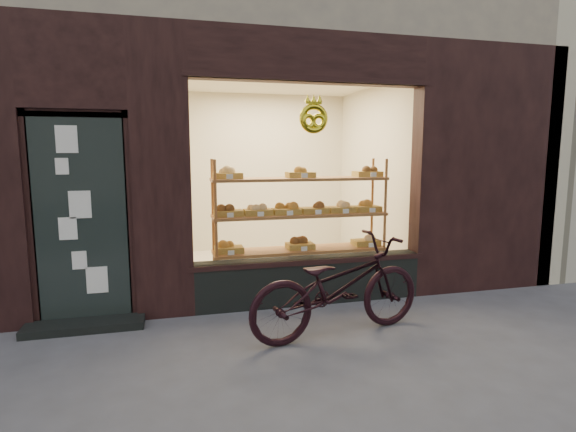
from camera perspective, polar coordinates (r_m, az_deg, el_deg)
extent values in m
plane|color=slate|center=(3.51, 6.15, -22.42)|extent=(90.00, 90.00, 0.00)
cube|color=black|center=(5.39, 2.77, -8.11)|extent=(2.70, 0.25, 0.55)
cube|color=#212928|center=(5.02, -24.74, -0.43)|extent=(0.90, 0.04, 2.15)
cube|color=black|center=(5.12, -24.35, -12.52)|extent=(1.15, 0.35, 0.08)
torus|color=yellow|center=(5.09, 3.27, 12.25)|extent=(0.33, 0.07, 0.33)
cube|color=#8F583B|center=(5.85, 1.52, -9.11)|extent=(2.20, 0.45, 0.04)
cube|color=#8F583B|center=(5.72, 1.54, -4.32)|extent=(2.20, 0.45, 0.03)
cube|color=#8F583B|center=(5.64, 1.55, 0.15)|extent=(2.20, 0.45, 0.04)
cube|color=#8F583B|center=(5.60, 1.57, 4.71)|extent=(2.20, 0.45, 0.04)
cylinder|color=#8F583B|center=(5.28, -9.11, -2.14)|extent=(0.04, 0.04, 1.70)
cylinder|color=#8F583B|center=(5.87, 12.18, -1.20)|extent=(0.04, 0.04, 1.70)
cylinder|color=#8F583B|center=(5.67, -9.47, -1.46)|extent=(0.04, 0.04, 1.70)
cylinder|color=#8F583B|center=(6.22, 10.58, -0.65)|extent=(0.04, 0.04, 1.70)
cube|color=brown|center=(5.54, -7.48, -4.25)|extent=(0.34, 0.24, 0.07)
sphere|color=#A06123|center=(5.52, -7.50, -3.39)|extent=(0.11, 0.11, 0.11)
cube|color=white|center=(5.36, -7.24, -4.66)|extent=(0.07, 0.01, 0.05)
cube|color=brown|center=(5.71, 1.54, -3.80)|extent=(0.34, 0.24, 0.07)
sphere|color=#573A16|center=(5.69, 1.54, -2.97)|extent=(0.11, 0.11, 0.11)
cube|color=white|center=(5.54, 2.06, -4.19)|extent=(0.07, 0.01, 0.05)
cube|color=brown|center=(6.01, 9.83, -3.31)|extent=(0.34, 0.24, 0.07)
sphere|color=#DFB468|center=(6.00, 9.85, -2.52)|extent=(0.11, 0.11, 0.11)
cube|color=white|center=(5.85, 10.57, -3.65)|extent=(0.08, 0.01, 0.05)
cube|color=brown|center=(5.46, -7.57, 0.37)|extent=(0.34, 0.24, 0.07)
sphere|color=#573A16|center=(5.45, -7.58, 1.26)|extent=(0.11, 0.11, 0.11)
cube|color=white|center=(5.28, -7.33, 0.11)|extent=(0.07, 0.01, 0.06)
cube|color=brown|center=(5.51, -3.85, 0.50)|extent=(0.34, 0.24, 0.07)
sphere|color=#DFB468|center=(5.50, -3.86, 1.37)|extent=(0.11, 0.11, 0.11)
cube|color=white|center=(5.33, -3.49, 0.24)|extent=(0.08, 0.01, 0.06)
cube|color=brown|center=(5.59, -0.22, 0.62)|extent=(0.34, 0.24, 0.07)
sphere|color=#A06123|center=(5.58, -0.22, 1.48)|extent=(0.11, 0.11, 0.11)
cube|color=white|center=(5.41, 0.26, 0.37)|extent=(0.07, 0.01, 0.06)
cube|color=brown|center=(5.69, 3.30, 0.73)|extent=(0.34, 0.24, 0.07)
sphere|color=#573A16|center=(5.68, 3.31, 1.58)|extent=(0.11, 0.11, 0.11)
cube|color=white|center=(5.51, 3.88, 0.50)|extent=(0.07, 0.01, 0.06)
cube|color=brown|center=(5.81, 6.69, 0.84)|extent=(0.34, 0.24, 0.07)
sphere|color=#DFB468|center=(5.80, 6.70, 1.68)|extent=(0.11, 0.11, 0.11)
cube|color=white|center=(5.63, 7.36, 0.61)|extent=(0.08, 0.01, 0.06)
cube|color=brown|center=(5.94, 9.93, 0.94)|extent=(0.34, 0.24, 0.07)
sphere|color=#A06123|center=(5.93, 9.95, 1.76)|extent=(0.11, 0.11, 0.11)
cube|color=white|center=(5.78, 10.68, 0.72)|extent=(0.08, 0.01, 0.06)
cube|color=brown|center=(5.42, -7.66, 5.09)|extent=(0.34, 0.24, 0.07)
sphere|color=#DFB468|center=(5.42, -7.67, 5.99)|extent=(0.11, 0.11, 0.11)
cube|color=white|center=(5.24, -7.42, 4.99)|extent=(0.07, 0.01, 0.06)
cube|color=brown|center=(5.60, 1.57, 5.25)|extent=(0.34, 0.24, 0.07)
sphere|color=#A06123|center=(5.59, 1.58, 6.12)|extent=(0.11, 0.11, 0.11)
cube|color=white|center=(5.42, 2.11, 5.16)|extent=(0.07, 0.01, 0.06)
cube|color=brown|center=(5.91, 10.04, 5.28)|extent=(0.34, 0.24, 0.07)
sphere|color=#573A16|center=(5.90, 10.06, 6.10)|extent=(0.11, 0.11, 0.11)
cube|color=white|center=(5.74, 10.80, 5.18)|extent=(0.08, 0.01, 0.06)
imported|color=black|center=(4.44, 6.36, -8.90)|extent=(1.94, 0.97, 0.97)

